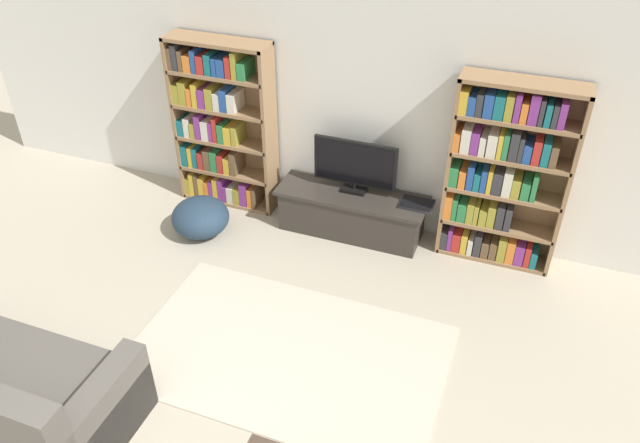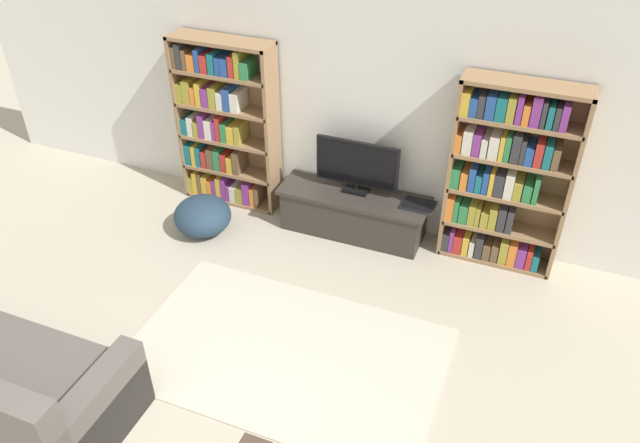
# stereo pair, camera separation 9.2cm
# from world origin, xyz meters

# --- Properties ---
(wall_back) EXTENTS (8.80, 0.06, 2.60)m
(wall_back) POSITION_xyz_m (0.00, 4.23, 1.30)
(wall_back) COLOR silver
(wall_back) RESTS_ON ground_plane
(bookshelf_left) EXTENTS (1.05, 0.30, 1.78)m
(bookshelf_left) POSITION_xyz_m (-1.46, 4.05, 0.86)
(bookshelf_left) COLOR #93704C
(bookshelf_left) RESTS_ON ground_plane
(bookshelf_right) EXTENTS (1.05, 0.30, 1.78)m
(bookshelf_right) POSITION_xyz_m (1.35, 4.05, 0.88)
(bookshelf_right) COLOR #93704C
(bookshelf_right) RESTS_ON ground_plane
(tv_stand) EXTENTS (1.48, 0.48, 0.44)m
(tv_stand) POSITION_xyz_m (-0.00, 3.93, 0.22)
(tv_stand) COLOR #332D28
(tv_stand) RESTS_ON ground_plane
(television) EXTENTS (0.82, 0.16, 0.54)m
(television) POSITION_xyz_m (-0.00, 4.00, 0.73)
(television) COLOR black
(television) RESTS_ON tv_stand
(laptop) EXTENTS (0.31, 0.24, 0.03)m
(laptop) POSITION_xyz_m (0.64, 3.96, 0.46)
(laptop) COLOR #28282D
(laptop) RESTS_ON tv_stand
(area_rug) EXTENTS (2.45, 1.53, 0.02)m
(area_rug) POSITION_xyz_m (0.05, 2.16, 0.01)
(area_rug) COLOR beige
(area_rug) RESTS_ON ground_plane
(beanbag_ottoman) EXTENTS (0.57, 0.57, 0.37)m
(beanbag_ottoman) POSITION_xyz_m (-1.40, 3.38, 0.19)
(beanbag_ottoman) COLOR #23384C
(beanbag_ottoman) RESTS_ON ground_plane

